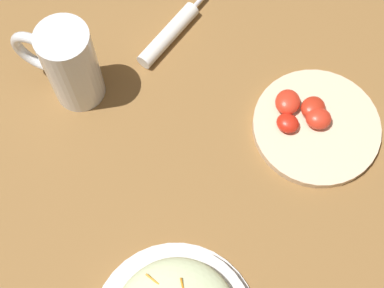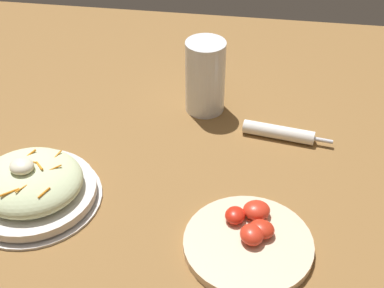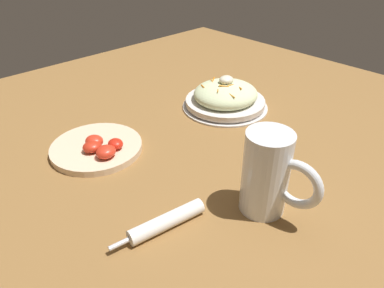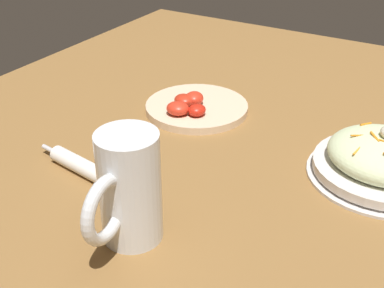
{
  "view_description": "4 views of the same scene",
  "coord_description": "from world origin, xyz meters",
  "px_view_note": "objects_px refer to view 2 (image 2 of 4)",
  "views": [
    {
      "loc": [
        0.2,
        0.12,
        0.81
      ],
      "look_at": [
        -0.09,
        -0.04,
        0.05
      ],
      "focal_mm": 51.14,
      "sensor_mm": 36.0,
      "label": 1
    },
    {
      "loc": [
        -0.23,
        0.7,
        0.67
      ],
      "look_at": [
        -0.12,
        -0.03,
        0.08
      ],
      "focal_mm": 51.25,
      "sensor_mm": 36.0,
      "label": 2
    },
    {
      "loc": [
        -0.55,
        -0.53,
        0.45
      ],
      "look_at": [
        -0.12,
        -0.08,
        0.06
      ],
      "focal_mm": 33.75,
      "sensor_mm": 36.0,
      "label": 3
    },
    {
      "loc": [
        0.24,
        -0.69,
        0.46
      ],
      "look_at": [
        -0.12,
        -0.08,
        0.05
      ],
      "focal_mm": 47.89,
      "sensor_mm": 36.0,
      "label": 4
    }
  ],
  "objects_px": {
    "salad_plate": "(31,187)",
    "tomato_plate": "(249,240)",
    "napkin_roll": "(279,132)",
    "beer_mug": "(205,78)"
  },
  "relations": [
    {
      "from": "salad_plate",
      "to": "tomato_plate",
      "type": "bearing_deg",
      "value": 172.59
    },
    {
      "from": "beer_mug",
      "to": "tomato_plate",
      "type": "bearing_deg",
      "value": 107.72
    },
    {
      "from": "salad_plate",
      "to": "napkin_roll",
      "type": "relative_size",
      "value": 1.33
    },
    {
      "from": "tomato_plate",
      "to": "salad_plate",
      "type": "bearing_deg",
      "value": -7.41
    },
    {
      "from": "salad_plate",
      "to": "tomato_plate",
      "type": "height_order",
      "value": "salad_plate"
    },
    {
      "from": "salad_plate",
      "to": "tomato_plate",
      "type": "xyz_separation_m",
      "value": [
        -0.38,
        0.05,
        -0.02
      ]
    },
    {
      "from": "beer_mug",
      "to": "tomato_plate",
      "type": "xyz_separation_m",
      "value": [
        -0.12,
        0.37,
        -0.06
      ]
    },
    {
      "from": "napkin_roll",
      "to": "beer_mug",
      "type": "bearing_deg",
      "value": -28.06
    },
    {
      "from": "salad_plate",
      "to": "beer_mug",
      "type": "bearing_deg",
      "value": -128.36
    },
    {
      "from": "beer_mug",
      "to": "salad_plate",
      "type": "bearing_deg",
      "value": 51.64
    }
  ]
}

